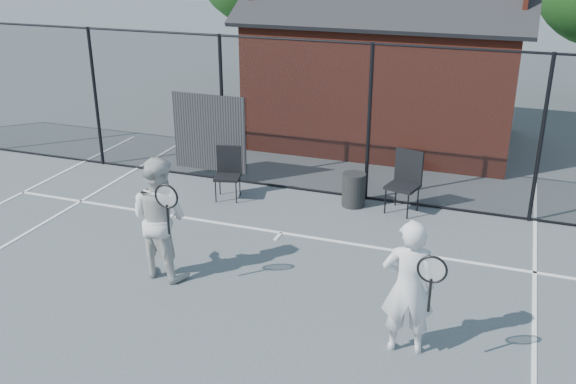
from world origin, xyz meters
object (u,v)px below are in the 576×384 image
(chair_left, at_px, (227,175))
(waste_bin, at_px, (354,190))
(player_front, at_px, (408,287))
(clubhouse, at_px, (387,75))
(chair_right, at_px, (403,184))
(player_back, at_px, (159,217))

(chair_left, bearing_deg, waste_bin, -1.94)
(player_front, xyz_separation_m, waste_bin, (-1.73, 4.20, -0.56))
(clubhouse, relative_size, waste_bin, 10.17)
(clubhouse, xyz_separation_m, chair_right, (1.27, -4.40, -1.05))
(clubhouse, bearing_deg, chair_right, -73.92)
(player_back, xyz_separation_m, waste_bin, (2.03, 3.53, -0.61))
(chair_right, xyz_separation_m, waste_bin, (-0.91, 0.00, -0.24))
(player_front, bearing_deg, player_back, 169.86)
(clubhouse, bearing_deg, waste_bin, -85.33)
(chair_right, height_order, waste_bin, chair_right)
(player_front, relative_size, chair_left, 1.76)
(player_back, height_order, chair_right, player_back)
(clubhouse, height_order, chair_right, clubhouse)
(player_back, bearing_deg, clubhouse, 78.07)
(player_back, distance_m, chair_left, 3.08)
(clubhouse, relative_size, player_front, 3.72)
(clubhouse, relative_size, chair_right, 5.84)
(player_back, height_order, chair_left, player_back)
(clubhouse, bearing_deg, player_back, -101.93)
(chair_right, bearing_deg, chair_left, -157.04)
(clubhouse, distance_m, chair_left, 5.41)
(clubhouse, xyz_separation_m, waste_bin, (0.36, -4.40, -1.29))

